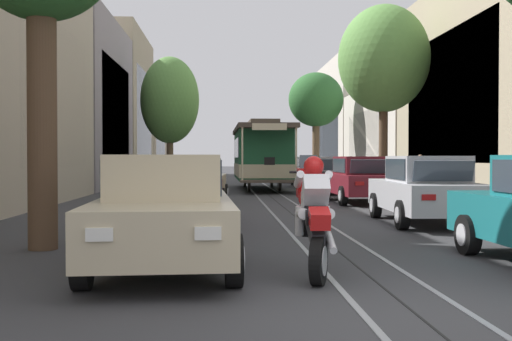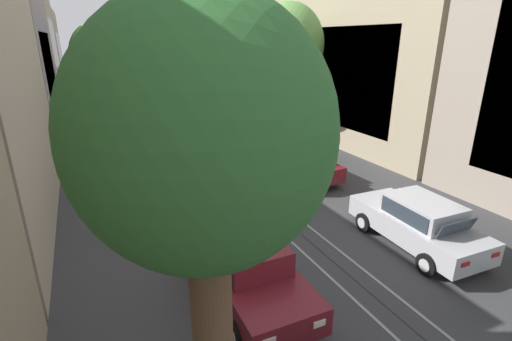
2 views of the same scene
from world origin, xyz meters
TOP-DOWN VIEW (x-y plane):
  - ground_plane at (0.00, 23.01)m, footprint 160.00×160.00m
  - trolley_track_rails at (0.00, 26.76)m, footprint 1.14×65.51m
  - building_facade_right at (9.63, 26.77)m, footprint 5.09×57.21m
  - parked_car_maroon_second_left at (-2.82, 8.42)m, footprint 2.03×4.37m
  - parked_car_beige_mid_left at (-2.76, 14.13)m, footprint 2.13×4.42m
  - parked_car_silver_second_right at (2.85, 8.47)m, footprint 2.11×4.41m
  - parked_car_maroon_mid_right at (2.79, 15.12)m, footprint 2.10×4.41m
  - parked_car_silver_fourth_right at (2.62, 20.86)m, footprint 2.03×4.38m
  - parked_car_white_fifth_right at (2.87, 27.08)m, footprint 2.09×4.40m
  - parked_car_grey_sixth_right at (2.63, 32.79)m, footprint 2.09×4.40m
  - street_tree_kerb_left_near at (-4.92, 4.80)m, footprint 2.63×2.60m
  - street_tree_kerb_left_second at (-4.77, 28.36)m, footprint 3.21×2.57m
  - street_tree_kerb_right_second at (4.99, 20.42)m, footprint 3.86×4.17m
  - street_tree_kerb_right_mid at (4.60, 36.94)m, footprint 3.81×3.50m
  - cable_car_trolley at (0.00, 24.50)m, footprint 2.64×9.15m
  - pedestrian_on_left_pavement at (-6.35, 20.76)m, footprint 0.55×0.37m
  - pedestrian_on_right_pavement at (6.72, 20.75)m, footprint 0.55×0.33m

SIDE VIEW (x-z plane):
  - ground_plane at x=0.00m, z-range 0.00..0.00m
  - trolley_track_rails at x=0.00m, z-range 0.00..0.01m
  - parked_car_maroon_second_left at x=-2.82m, z-range 0.01..1.59m
  - parked_car_beige_mid_left at x=-2.76m, z-range 0.01..1.59m
  - parked_car_silver_second_right at x=2.85m, z-range 0.01..1.59m
  - parked_car_maroon_mid_right at x=2.79m, z-range 0.01..1.59m
  - parked_car_silver_fourth_right at x=2.62m, z-range 0.01..1.59m
  - parked_car_white_fifth_right at x=2.87m, z-range 0.01..1.59m
  - parked_car_grey_sixth_right at x=2.63m, z-range 0.01..1.59m
  - pedestrian_on_left_pavement at x=-6.35m, z-range 0.10..1.65m
  - pedestrian_on_right_pavement at x=6.72m, z-range 0.11..1.79m
  - cable_car_trolley at x=0.00m, z-range 0.02..3.30m
  - building_facade_right at x=9.63m, z-range -0.45..9.46m
  - street_tree_kerb_left_second at x=-4.77m, z-range 1.13..8.19m
  - street_tree_kerb_left_near at x=-4.92m, z-range 1.76..8.37m
  - street_tree_kerb_right_mid at x=4.60m, z-range 1.77..9.22m
  - street_tree_kerb_right_second at x=4.99m, z-range 1.71..9.77m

